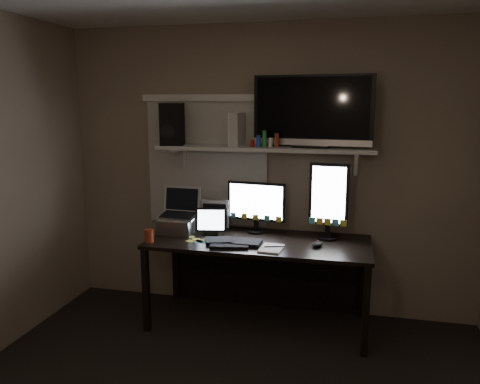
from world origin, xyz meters
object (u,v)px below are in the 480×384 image
(monitor_portrait, at_px, (329,201))
(speaker, at_px, (172,124))
(cup, at_px, (149,236))
(mouse, at_px, (317,244))
(tablet, at_px, (212,221))
(monitor_landscape, at_px, (256,207))
(keyboard, at_px, (233,242))
(tv, at_px, (312,112))
(laptop, at_px, (178,211))
(game_console, at_px, (237,130))
(desk, at_px, (261,256))

(monitor_portrait, distance_m, speaker, 1.47)
(speaker, bearing_deg, cup, -112.32)
(monitor_portrait, height_order, mouse, monitor_portrait)
(tablet, height_order, cup, tablet)
(monitor_portrait, bearing_deg, tablet, -167.18)
(monitor_landscape, relative_size, keyboard, 1.11)
(keyboard, relative_size, speaker, 1.30)
(tv, bearing_deg, tablet, -164.13)
(laptop, distance_m, speaker, 0.75)
(game_console, distance_m, speaker, 0.56)
(tablet, relative_size, speaker, 0.75)
(monitor_landscape, bearing_deg, monitor_portrait, 2.20)
(desk, distance_m, monitor_landscape, 0.42)
(mouse, xyz_separation_m, cup, (-1.33, -0.18, 0.03))
(monitor_landscape, height_order, speaker, speaker)
(monitor_portrait, distance_m, mouse, 0.39)
(cup, bearing_deg, monitor_landscape, 31.59)
(monitor_landscape, bearing_deg, mouse, -21.70)
(monitor_portrait, bearing_deg, laptop, -168.07)
(tablet, bearing_deg, tv, -1.13)
(game_console, bearing_deg, desk, -12.83)
(tv, height_order, speaker, tv)
(laptop, bearing_deg, tablet, 5.02)
(monitor_landscape, bearing_deg, game_console, -165.08)
(mouse, distance_m, game_console, 1.16)
(tv, bearing_deg, monitor_landscape, -176.76)
(monitor_portrait, distance_m, keyboard, 0.85)
(monitor_portrait, height_order, speaker, speaker)
(cup, distance_m, speaker, 0.98)
(cup, bearing_deg, monitor_portrait, 17.10)
(keyboard, bearing_deg, desk, 45.70)
(tablet, relative_size, laptop, 0.70)
(desk, height_order, tablet, tablet)
(monitor_portrait, distance_m, cup, 1.49)
(monitor_portrait, bearing_deg, speaker, -173.54)
(mouse, distance_m, laptop, 1.22)
(keyboard, height_order, mouse, mouse)
(monitor_portrait, relative_size, tablet, 2.39)
(monitor_portrait, xyz_separation_m, keyboard, (-0.73, -0.31, -0.31))
(desk, distance_m, monitor_portrait, 0.74)
(keyboard, relative_size, game_console, 1.68)
(mouse, bearing_deg, monitor_landscape, 170.41)
(desk, xyz_separation_m, cup, (-0.85, -0.38, 0.23))
(cup, distance_m, game_console, 1.14)
(speaker, bearing_deg, mouse, -25.79)
(monitor_landscape, xyz_separation_m, game_console, (-0.17, -0.02, 0.66))
(tv, bearing_deg, desk, -162.01)
(cup, relative_size, tv, 0.11)
(desk, height_order, laptop, laptop)
(monitor_landscape, distance_m, keyboard, 0.44)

